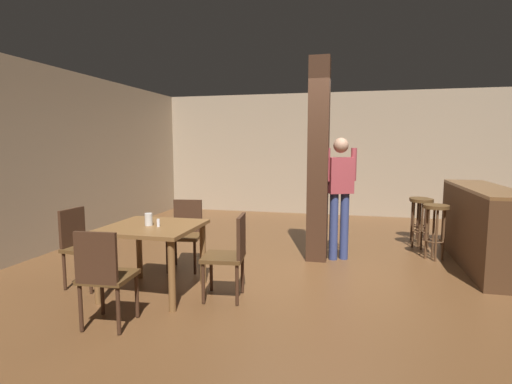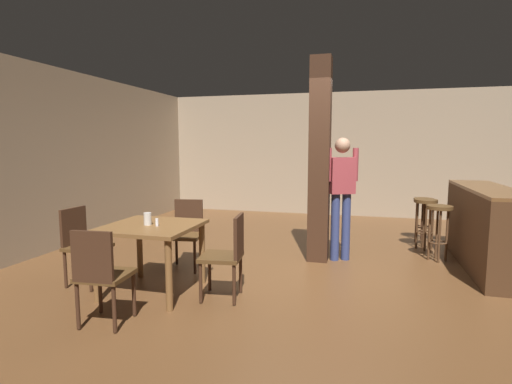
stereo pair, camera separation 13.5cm
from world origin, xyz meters
The scene contains 16 objects.
ground_plane centered at (0.00, 0.00, 0.00)m, with size 10.80×10.80×0.00m, color brown.
wall_back centered at (0.00, 4.50, 1.40)m, with size 8.00×0.10×2.80m, color gray.
wall_left centered at (-4.00, 0.00, 1.40)m, with size 0.10×9.00×2.80m, color gray.
pillar centered at (0.02, 0.69, 1.40)m, with size 0.28×0.28×2.80m, color #382114.
dining_table centered at (-1.61, -1.03, 0.63)m, with size 0.97×0.97×0.76m.
chair_south centered at (-1.61, -1.92, 0.51)m, with size 0.45×0.45×0.89m.
chair_north centered at (-1.61, -0.14, 0.51)m, with size 0.48×0.48×0.89m.
chair_east centered at (-0.73, -1.00, 0.51)m, with size 0.47×0.47×0.89m.
chair_west centered at (-2.51, -1.03, 0.51)m, with size 0.44×0.44×0.89m.
napkin_cup centered at (-1.64, -1.05, 0.82)m, with size 0.08×0.08×0.13m, color beige.
salt_shaker centered at (-1.51, -1.08, 0.80)m, with size 0.03×0.03×0.08m, color silver.
standing_person centered at (0.32, 0.78, 1.00)m, with size 0.46×0.32×1.72m.
bar_counter centered at (2.10, 0.92, 0.55)m, with size 0.56×2.25×1.07m.
bar_stool_near centered at (1.64, 1.10, 0.59)m, with size 0.35×0.35×0.78m.
bar_stool_mid centered at (1.55, 1.72, 0.59)m, with size 0.34×0.34×0.78m.
bar_stool_far centered at (1.59, 2.25, 0.54)m, with size 0.32×0.32×0.73m.
Camera 2 is at (0.62, -4.85, 1.63)m, focal length 28.00 mm.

